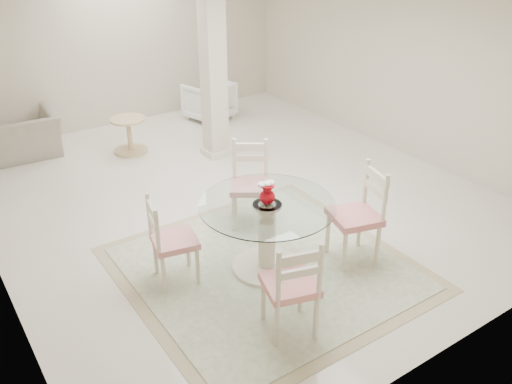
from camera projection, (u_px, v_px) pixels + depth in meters
ground at (233, 195)px, 7.33m from camera, size 7.00×7.00×0.00m
room_shell at (230, 58)px, 6.46m from camera, size 6.02×7.02×2.71m
column at (213, 69)px, 7.89m from camera, size 0.30×0.30×2.70m
area_rug at (266, 268)px, 5.82m from camera, size 2.88×2.88×0.02m
dining_table at (267, 237)px, 5.64m from camera, size 1.39×1.39×0.80m
red_vase at (267, 193)px, 5.40m from camera, size 0.19×0.16×0.25m
dining_chair_east at (362, 208)px, 5.72m from camera, size 0.59×0.59×1.20m
dining_chair_north at (250, 177)px, 6.43m from camera, size 0.64×0.64×1.15m
dining_chair_west at (167, 235)px, 5.37m from camera, size 0.51×0.51×1.07m
dining_chair_south at (293, 281)px, 4.66m from camera, size 0.56×0.56×1.13m
recliner_taupe at (23, 135)px, 8.32m from camera, size 1.10×0.98×0.69m
armchair_white at (209, 101)px, 9.79m from camera, size 0.92×0.93×0.69m
side_table at (130, 137)px, 8.48m from camera, size 0.54×0.54×0.56m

